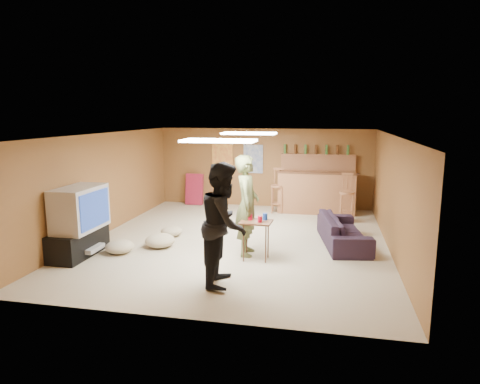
% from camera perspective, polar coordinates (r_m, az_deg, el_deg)
% --- Properties ---
extents(ground, '(7.00, 7.00, 0.00)m').
position_cam_1_polar(ground, '(8.96, -0.26, -6.53)').
color(ground, tan).
rests_on(ground, ground).
extents(ceiling, '(6.00, 7.00, 0.02)m').
position_cam_1_polar(ceiling, '(8.58, -0.28, 7.67)').
color(ceiling, silver).
rests_on(ceiling, ground).
extents(wall_back, '(6.00, 0.02, 2.20)m').
position_cam_1_polar(wall_back, '(12.11, 3.21, 3.24)').
color(wall_back, brown).
rests_on(wall_back, ground).
extents(wall_front, '(6.00, 0.02, 2.20)m').
position_cam_1_polar(wall_front, '(5.41, -8.09, -5.91)').
color(wall_front, brown).
rests_on(wall_front, ground).
extents(wall_left, '(0.02, 7.00, 2.20)m').
position_cam_1_polar(wall_left, '(9.77, -17.74, 1.02)').
color(wall_left, brown).
rests_on(wall_left, ground).
extents(wall_right, '(0.02, 7.00, 2.20)m').
position_cam_1_polar(wall_right, '(8.60, 19.68, -0.32)').
color(wall_right, brown).
rests_on(wall_right, ground).
extents(tv_stand, '(0.55, 1.30, 0.50)m').
position_cam_1_polar(tv_stand, '(8.56, -20.72, -6.29)').
color(tv_stand, black).
rests_on(tv_stand, ground).
extents(dvd_box, '(0.35, 0.50, 0.08)m').
position_cam_1_polar(dvd_box, '(8.48, -19.41, -7.08)').
color(dvd_box, '#B2B2B7').
rests_on(dvd_box, tv_stand).
extents(tv_body, '(0.60, 1.10, 0.80)m').
position_cam_1_polar(tv_body, '(8.37, -20.60, -2.06)').
color(tv_body, '#B2B2B7').
rests_on(tv_body, tv_stand).
extents(tv_screen, '(0.02, 0.95, 0.65)m').
position_cam_1_polar(tv_screen, '(8.21, -18.77, -2.19)').
color(tv_screen, navy).
rests_on(tv_screen, tv_body).
extents(bar_counter, '(2.00, 0.60, 1.10)m').
position_cam_1_polar(bar_counter, '(11.52, 10.16, -0.05)').
color(bar_counter, brown).
rests_on(bar_counter, ground).
extents(bar_lip, '(2.10, 0.12, 0.05)m').
position_cam_1_polar(bar_lip, '(11.19, 10.21, 2.49)').
color(bar_lip, '#442615').
rests_on(bar_lip, bar_counter).
extents(bar_shelf, '(2.00, 0.18, 0.05)m').
position_cam_1_polar(bar_shelf, '(11.83, 10.37, 4.86)').
color(bar_shelf, brown).
rests_on(bar_shelf, bar_backing).
extents(bar_backing, '(2.00, 0.14, 0.60)m').
position_cam_1_polar(bar_backing, '(11.89, 10.33, 3.43)').
color(bar_backing, brown).
rests_on(bar_backing, bar_counter).
extents(poster_left, '(0.60, 0.03, 0.85)m').
position_cam_1_polar(poster_left, '(12.28, -2.37, 4.52)').
color(poster_left, '#BF3F26').
rests_on(poster_left, wall_back).
extents(poster_right, '(0.55, 0.03, 0.80)m').
position_cam_1_polar(poster_right, '(12.09, 1.78, 4.43)').
color(poster_right, '#334C99').
rests_on(poster_right, wall_back).
extents(folding_chair_stack, '(0.50, 0.26, 0.91)m').
position_cam_1_polar(folding_chair_stack, '(12.47, -6.09, 0.38)').
color(folding_chair_stack, maroon).
rests_on(folding_chair_stack, ground).
extents(ceiling_panel_front, '(1.20, 0.60, 0.04)m').
position_cam_1_polar(ceiling_panel_front, '(7.12, -2.82, 6.85)').
color(ceiling_panel_front, white).
rests_on(ceiling_panel_front, ceiling).
extents(ceiling_panel_back, '(1.20, 0.60, 0.04)m').
position_cam_1_polar(ceiling_panel_back, '(9.76, 1.21, 7.82)').
color(ceiling_panel_back, white).
rests_on(ceiling_panel_back, ceiling).
extents(person_olive, '(0.52, 0.73, 1.88)m').
position_cam_1_polar(person_olive, '(7.91, 0.94, -1.80)').
color(person_olive, '#5D653A').
rests_on(person_olive, ground).
extents(person_black, '(0.78, 0.97, 1.90)m').
position_cam_1_polar(person_black, '(6.57, -2.14, -4.24)').
color(person_black, black).
rests_on(person_black, ground).
extents(sofa, '(1.09, 2.08, 0.58)m').
position_cam_1_polar(sofa, '(8.89, 13.62, -5.03)').
color(sofa, black).
rests_on(sofa, ground).
extents(tray_table, '(0.57, 0.47, 0.72)m').
position_cam_1_polar(tray_table, '(7.76, 2.15, -6.47)').
color(tray_table, '#442615').
rests_on(tray_table, ground).
extents(cup_red_near, '(0.10, 0.10, 0.11)m').
position_cam_1_polar(cup_red_near, '(7.72, 1.37, -3.36)').
color(cup_red_near, red).
rests_on(cup_red_near, tray_table).
extents(cup_red_far, '(0.08, 0.08, 0.11)m').
position_cam_1_polar(cup_red_far, '(7.57, 2.67, -3.64)').
color(cup_red_far, red).
rests_on(cup_red_far, tray_table).
extents(cup_blue, '(0.09, 0.09, 0.12)m').
position_cam_1_polar(cup_blue, '(7.75, 3.36, -3.29)').
color(cup_blue, '#163D9D').
rests_on(cup_blue, tray_table).
extents(bar_stool_left, '(0.39, 0.39, 1.14)m').
position_cam_1_polar(bar_stool_left, '(11.40, 5.02, 0.07)').
color(bar_stool_left, brown).
rests_on(bar_stool_left, ground).
extents(bar_stool_right, '(0.45, 0.45, 1.08)m').
position_cam_1_polar(bar_stool_right, '(10.72, 14.05, -1.04)').
color(bar_stool_right, brown).
rests_on(bar_stool_right, ground).
extents(cushion_near_tv, '(0.70, 0.70, 0.27)m').
position_cam_1_polar(cushion_near_tv, '(8.68, -10.62, -6.36)').
color(cushion_near_tv, tan).
rests_on(cushion_near_tv, ground).
extents(cushion_mid, '(0.59, 0.59, 0.21)m').
position_cam_1_polar(cushion_mid, '(9.39, -9.13, -5.19)').
color(cushion_mid, tan).
rests_on(cushion_mid, ground).
extents(cushion_far, '(0.67, 0.67, 0.24)m').
position_cam_1_polar(cushion_far, '(8.50, -15.74, -7.03)').
color(cushion_far, tan).
rests_on(cushion_far, ground).
extents(bottle_row, '(1.76, 0.08, 0.26)m').
position_cam_1_polar(bottle_row, '(11.80, 10.10, 5.61)').
color(bottle_row, '#3F7233').
rests_on(bottle_row, bar_shelf).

